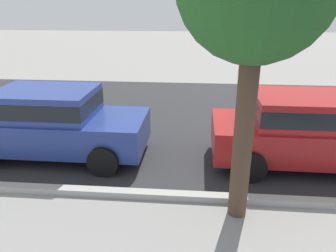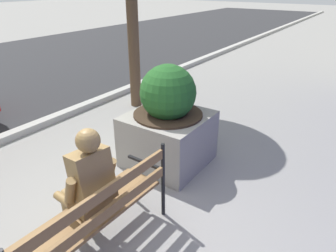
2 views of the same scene
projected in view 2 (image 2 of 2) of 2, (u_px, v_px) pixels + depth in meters
name	position (u px, v px, depth m)	size (l,w,h in m)	color
ground_plane	(93.00, 235.00, 3.36)	(80.00, 80.00, 0.00)	gray
park_bench	(93.00, 214.00, 2.88)	(1.81, 0.58, 0.95)	olive
bronze_statue_seated	(87.00, 188.00, 3.03)	(0.72, 0.78, 1.37)	olive
concrete_planter	(168.00, 123.00, 4.47)	(1.11, 1.11, 1.51)	gray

